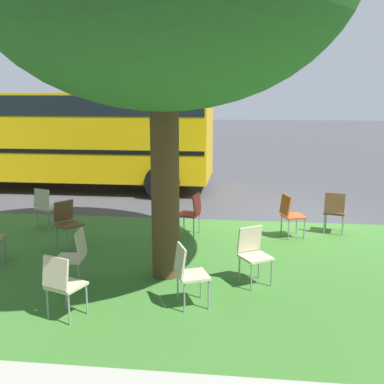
% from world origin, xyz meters
% --- Properties ---
extents(ground, '(80.00, 80.00, 0.00)m').
position_xyz_m(ground, '(0.00, 0.00, 0.00)').
color(ground, '#424247').
extents(grass_verge, '(48.00, 6.00, 0.01)m').
position_xyz_m(grass_verge, '(0.00, 3.20, 0.00)').
color(grass_verge, '#3D752D').
rests_on(grass_verge, ground).
extents(chair_0, '(0.55, 0.54, 0.88)m').
position_xyz_m(chair_0, '(1.99, 4.64, 0.52)').
color(chair_0, beige).
rests_on(chair_0, ground).
extents(chair_1, '(0.53, 0.54, 0.88)m').
position_xyz_m(chair_1, '(5.50, 1.26, 0.52)').
color(chair_1, beige).
rests_on(chair_1, ground).
extents(chair_2, '(0.46, 0.45, 0.88)m').
position_xyz_m(chair_2, '(3.77, 4.15, 0.52)').
color(chair_2, beige).
rests_on(chair_2, ground).
extents(chair_3, '(0.57, 0.58, 0.88)m').
position_xyz_m(chair_3, '(1.09, 3.73, 0.52)').
color(chair_3, beige).
rests_on(chair_3, ground).
extents(chair_4, '(0.53, 0.54, 0.88)m').
position_xyz_m(chair_4, '(3.54, 5.20, 0.52)').
color(chair_4, beige).
rests_on(chair_4, ground).
extents(chair_6, '(0.53, 0.53, 0.88)m').
position_xyz_m(chair_6, '(0.32, 1.33, 0.52)').
color(chair_6, '#C64C1E').
rests_on(chair_6, ground).
extents(chair_7, '(0.50, 0.50, 0.88)m').
position_xyz_m(chair_7, '(2.30, 1.42, 0.52)').
color(chair_7, '#B7332D').
rests_on(chair_7, ground).
extents(chair_8, '(0.51, 0.51, 0.88)m').
position_xyz_m(chair_8, '(-0.62, 0.97, 0.52)').
color(chair_8, brown).
rests_on(chair_8, ground).
extents(chair_9, '(0.58, 0.58, 0.88)m').
position_xyz_m(chair_9, '(4.58, 2.39, 0.52)').
color(chair_9, brown).
rests_on(chair_9, ground).
extents(school_bus, '(10.40, 2.80, 2.88)m').
position_xyz_m(school_bus, '(7.48, -2.99, 1.76)').
color(school_bus, yellow).
rests_on(school_bus, ground).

